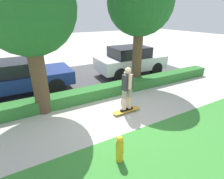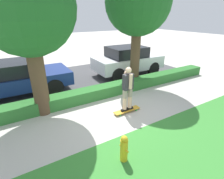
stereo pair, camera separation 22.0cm
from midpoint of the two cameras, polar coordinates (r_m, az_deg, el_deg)
ground_plane at (r=6.02m, az=2.42°, el=-8.43°), size 60.00×60.00×0.00m
street_asphalt at (r=9.52m, az=-10.73°, el=3.42°), size 12.86×5.00×0.01m
hedge_row at (r=7.17m, az=-4.14°, el=-1.00°), size 12.86×0.60×0.45m
skateboard at (r=6.19m, az=5.79°, el=-6.86°), size 1.00×0.24×0.09m
skater_person at (r=5.81m, az=6.12°, el=0.32°), size 0.48×0.40×1.55m
tree_near at (r=5.88m, az=-24.97°, el=22.89°), size 2.82×2.82×4.79m
tree_mid at (r=8.08m, az=10.04°, el=25.95°), size 2.75×2.75×5.02m
parked_car_front at (r=8.29m, az=-28.20°, el=3.69°), size 4.45×1.97×1.45m
parked_car_middle at (r=9.91m, az=6.62°, el=9.47°), size 3.85×1.88×1.58m
fire_hydrant at (r=4.21m, az=4.09°, el=-18.73°), size 0.18×0.28×0.69m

